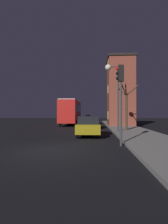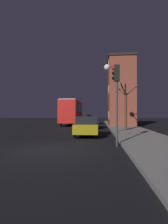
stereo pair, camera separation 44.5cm
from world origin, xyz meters
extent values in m
plane|color=black|center=(0.00, 0.00, 0.00)|extent=(120.00, 120.00, 0.00)
cube|color=slate|center=(5.71, 0.00, 0.08)|extent=(3.79, 60.00, 0.17)
cube|color=brown|center=(5.76, 16.32, 4.77)|extent=(3.49, 3.88, 9.21)
cube|color=black|center=(5.76, 16.32, 9.53)|extent=(3.73, 4.12, 0.30)
cube|color=#F2D172|center=(4.00, 15.71, 1.57)|extent=(0.03, 0.70, 1.10)
cube|color=#F2D172|center=(4.00, 16.93, 1.57)|extent=(0.03, 0.70, 1.10)
cube|color=#F2D172|center=(4.00, 15.71, 5.17)|extent=(0.03, 0.70, 1.10)
cube|color=#F2D172|center=(4.00, 16.93, 5.17)|extent=(0.03, 0.70, 1.10)
cube|color=#F2D172|center=(4.00, 15.71, 8.78)|extent=(0.03, 0.70, 1.10)
cube|color=#F2D172|center=(4.00, 16.93, 8.78)|extent=(0.03, 0.70, 1.10)
cylinder|color=#38383A|center=(4.25, 7.45, 3.16)|extent=(0.14, 0.14, 5.98)
cylinder|color=#38383A|center=(3.80, 7.45, 6.05)|extent=(0.90, 0.09, 0.09)
sphere|color=#F4EAC6|center=(3.35, 7.45, 6.00)|extent=(0.56, 0.56, 0.56)
cylinder|color=#38383A|center=(3.56, 1.23, 1.79)|extent=(0.12, 0.12, 3.58)
cube|color=black|center=(3.56, 1.23, 4.03)|extent=(0.30, 0.24, 0.90)
sphere|color=red|center=(3.38, 1.23, 4.30)|extent=(0.20, 0.20, 0.20)
sphere|color=black|center=(3.38, 1.23, 4.03)|extent=(0.20, 0.20, 0.20)
sphere|color=black|center=(3.38, 1.23, 3.76)|extent=(0.20, 0.20, 0.20)
cylinder|color=#473323|center=(5.27, 9.05, 1.88)|extent=(0.24, 0.24, 3.43)
cylinder|color=#473323|center=(5.89, 9.15, 4.13)|extent=(1.34, 0.33, 1.15)
cylinder|color=#473323|center=(4.97, 8.79, 4.20)|extent=(0.74, 0.67, 1.25)
cylinder|color=#473323|center=(5.29, 9.43, 4.28)|extent=(0.19, 0.87, 1.43)
cylinder|color=#473323|center=(4.99, 9.63, 4.01)|extent=(0.67, 1.25, 0.91)
cylinder|color=#473323|center=(5.17, 8.71, 3.90)|extent=(0.33, 0.79, 0.68)
cube|color=red|center=(-1.61, 18.77, 2.07)|extent=(2.40, 9.40, 3.18)
cube|color=black|center=(-1.61, 18.77, 2.64)|extent=(2.42, 8.65, 1.15)
cube|color=#B2B2B2|center=(-1.61, 18.77, 3.72)|extent=(2.28, 8.93, 0.12)
cylinder|color=black|center=(-0.50, 21.83, 0.48)|extent=(0.18, 0.96, 0.96)
cylinder|color=black|center=(-2.72, 21.83, 0.48)|extent=(0.18, 0.96, 0.96)
cylinder|color=black|center=(-0.50, 15.72, 0.48)|extent=(0.18, 0.96, 0.96)
cylinder|color=black|center=(-2.72, 15.72, 0.48)|extent=(0.18, 0.96, 0.96)
cube|color=olive|center=(1.64, 5.49, 0.67)|extent=(1.77, 4.15, 0.68)
cube|color=black|center=(1.64, 5.29, 1.30)|extent=(1.55, 2.16, 0.58)
cylinder|color=black|center=(2.43, 6.84, 0.33)|extent=(0.18, 0.65, 0.65)
cylinder|color=black|center=(0.84, 6.84, 0.33)|extent=(0.18, 0.65, 0.65)
cylinder|color=black|center=(2.43, 4.14, 0.33)|extent=(0.18, 0.65, 0.65)
cylinder|color=black|center=(0.84, 4.14, 0.33)|extent=(0.18, 0.65, 0.65)
cube|color=black|center=(1.66, 12.79, 0.61)|extent=(1.88, 3.91, 0.63)
cube|color=black|center=(1.66, 12.59, 1.20)|extent=(1.66, 2.03, 0.55)
cylinder|color=black|center=(2.51, 14.06, 0.30)|extent=(0.18, 0.59, 0.59)
cylinder|color=black|center=(0.81, 14.06, 0.30)|extent=(0.18, 0.59, 0.59)
cylinder|color=black|center=(2.51, 11.52, 0.30)|extent=(0.18, 0.59, 0.59)
cylinder|color=black|center=(0.81, 11.52, 0.30)|extent=(0.18, 0.59, 0.59)
cube|color=navy|center=(1.46, 21.03, 0.65)|extent=(1.88, 4.13, 0.70)
cube|color=black|center=(1.46, 20.83, 1.28)|extent=(1.66, 2.15, 0.56)
cylinder|color=black|center=(2.31, 22.38, 0.29)|extent=(0.18, 0.59, 0.59)
cylinder|color=black|center=(0.61, 22.38, 0.29)|extent=(0.18, 0.59, 0.59)
cylinder|color=black|center=(2.31, 19.69, 0.29)|extent=(0.18, 0.59, 0.59)
cylinder|color=black|center=(0.61, 19.69, 0.29)|extent=(0.18, 0.59, 0.59)
camera|label=1|loc=(2.09, -8.52, 1.81)|focal=28.00mm
camera|label=2|loc=(2.54, -8.48, 1.81)|focal=28.00mm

